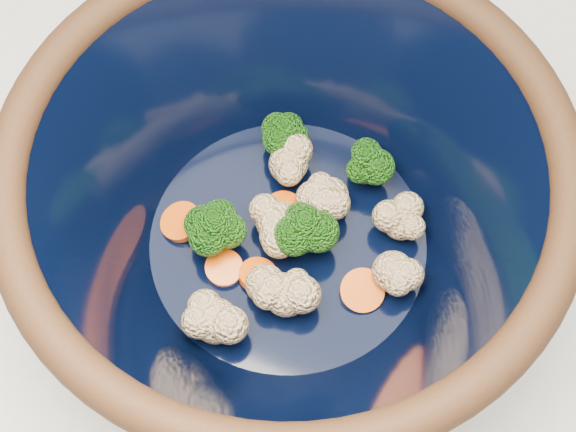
% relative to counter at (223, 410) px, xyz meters
% --- Properties ---
extents(counter, '(1.20, 1.20, 0.90)m').
position_rel_counter_xyz_m(counter, '(0.00, 0.00, 0.00)').
color(counter, beige).
rests_on(counter, ground).
extents(mixing_bowl, '(0.48, 0.48, 0.17)m').
position_rel_counter_xyz_m(mixing_bowl, '(0.07, 0.05, 0.54)').
color(mixing_bowl, black).
rests_on(mixing_bowl, counter).
extents(vegetable_pile, '(0.20, 0.20, 0.05)m').
position_rel_counter_xyz_m(vegetable_pile, '(0.07, 0.05, 0.51)').
color(vegetable_pile, '#608442').
rests_on(vegetable_pile, mixing_bowl).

